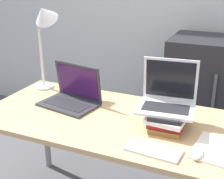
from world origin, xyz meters
TOP-DOWN VIEW (x-y plane):
  - desk at (0.00, 0.38)m, footprint 1.56×0.77m
  - laptop_left at (-0.31, 0.46)m, footprint 0.40×0.30m
  - book_stack at (0.35, 0.40)m, footprint 0.22×0.29m
  - laptop_on_books at (0.33, 0.44)m, footprint 0.33×0.28m
  - wireless_keyboard at (0.35, 0.13)m, footprint 0.28×0.15m
  - mouse at (0.55, 0.16)m, footprint 0.06×0.11m
  - notepad at (0.64, 0.26)m, footprint 0.25×0.31m
  - desk_lamp at (-0.59, 0.61)m, footprint 0.23×0.20m
  - mini_fridge at (0.37, 1.47)m, footprint 0.51×0.58m

SIDE VIEW (x-z plane):
  - mini_fridge at x=0.37m, z-range 0.00..1.05m
  - desk at x=0.00m, z-range 0.30..1.05m
  - notepad at x=0.64m, z-range 0.75..0.76m
  - wireless_keyboard at x=0.35m, z-range 0.75..0.76m
  - mouse at x=0.55m, z-range 0.75..0.78m
  - laptop_left at x=-0.31m, z-range 0.67..0.93m
  - book_stack at x=0.35m, z-range 0.75..0.85m
  - laptop_on_books at x=0.33m, z-range 0.77..1.04m
  - desk_lamp at x=-0.59m, z-range 0.91..1.55m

